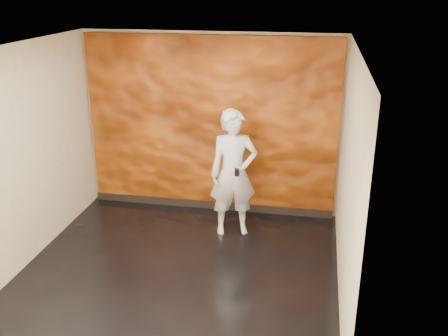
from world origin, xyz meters
The scene contains 5 objects.
room centered at (0.00, 0.00, 1.40)m, with size 4.02×4.02×2.81m.
feature_wall centered at (0.00, 1.96, 1.38)m, with size 3.90×0.06×2.75m, color #C15612.
baseboard centered at (0.00, 1.92, 0.06)m, with size 3.90×0.04×0.12m, color black.
man centered at (0.50, 1.21, 0.92)m, with size 0.67×0.44×1.85m, color #9EA3AD.
phone centered at (0.59, 0.96, 1.04)m, with size 0.06×0.01×0.12m, color black.
Camera 1 is at (1.60, -5.29, 3.50)m, focal length 40.00 mm.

